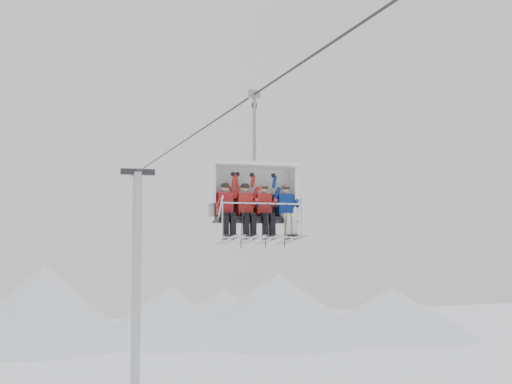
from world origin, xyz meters
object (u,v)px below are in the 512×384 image
object	(u,v)px
chairlift_carrier	(253,192)
skier_center_right	(265,209)
skier_far_right	(286,209)
lift_tower_right	(136,300)
skier_far_left	(226,208)
skier_center_left	(246,209)

from	to	relation	value
chairlift_carrier	skier_center_right	distance (m)	0.60
skier_center_right	skier_far_right	world-z (taller)	same
chairlift_carrier	skier_far_right	distance (m)	1.01
lift_tower_right	chairlift_carrier	xyz separation A→B (m)	(0.00, -21.74, 4.89)
lift_tower_right	skier_far_left	bearing A→B (deg)	-92.17
lift_tower_right	skier_far_left	size ratio (longest dim) A/B	7.99
chairlift_carrier	skier_center_left	world-z (taller)	chairlift_carrier
lift_tower_right	skier_center_left	xyz separation A→B (m)	(-0.29, -22.04, 4.42)
skier_center_right	skier_far_right	xyz separation A→B (m)	(0.61, 0.00, 0.00)
lift_tower_right	skier_far_right	world-z (taller)	lift_tower_right
chairlift_carrier	skier_far_left	xyz separation A→B (m)	(-0.84, -0.30, -0.46)
lift_tower_right	skier_center_left	bearing A→B (deg)	-90.76
lift_tower_right	chairlift_carrier	world-z (taller)	lift_tower_right
lift_tower_right	skier_center_left	size ratio (longest dim) A/B	7.99
chairlift_carrier	skier_far_right	xyz separation A→B (m)	(0.84, -0.30, -0.46)
skier_center_right	skier_far_right	bearing A→B (deg)	0.00
lift_tower_right	skier_far_right	xyz separation A→B (m)	(0.84, -22.04, 4.42)
skier_center_left	skier_center_right	xyz separation A→B (m)	(0.52, 0.00, 0.00)
skier_far_right	skier_center_right	bearing A→B (deg)	180.00
skier_far_left	skier_far_right	size ratio (longest dim) A/B	1.00
skier_far_left	chairlift_carrier	bearing A→B (deg)	19.98
skier_center_left	skier_center_right	world-z (taller)	same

